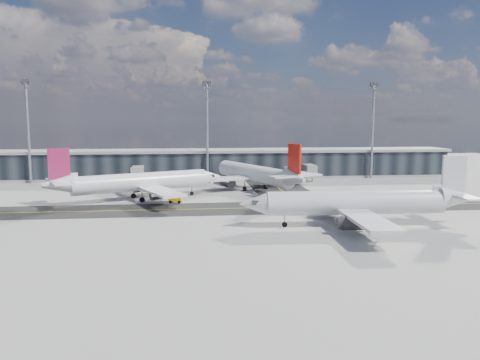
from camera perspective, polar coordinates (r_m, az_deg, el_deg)
The scene contains 9 objects.
ground at distance 90.77m, azimuth -2.77°, elevation -3.99°, with size 300.00×300.00×0.00m, color gray.
taxiway_lanes at distance 101.58m, azimuth -0.93°, elevation -2.76°, with size 180.00×63.00×0.03m.
terminal_concourse at distance 144.53m, azimuth -4.07°, elevation 1.87°, with size 152.00×19.80×8.80m.
floodlight_masts at distance 136.97m, azimuth -4.03°, elevation 6.39°, with size 102.50×0.70×28.90m.
airliner_af at distance 106.66m, azimuth -12.22°, elevation -0.27°, with size 38.99×33.66×12.11m.
airliner_redtail at distance 119.41m, azimuth 1.80°, elevation 0.77°, with size 35.27×40.79×12.60m.
airliner_near at distance 81.21m, azimuth 14.29°, elevation -2.73°, with size 40.11×34.15×11.90m.
baggage_tug at distance 101.76m, azimuth -7.72°, elevation -2.29°, with size 3.13×2.04×1.81m.
service_van at distance 137.66m, azimuth 7.20°, elevation 0.14°, with size 2.35×5.09×1.42m, color white.
Camera 1 is at (-5.23, -88.85, 17.80)m, focal length 35.00 mm.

